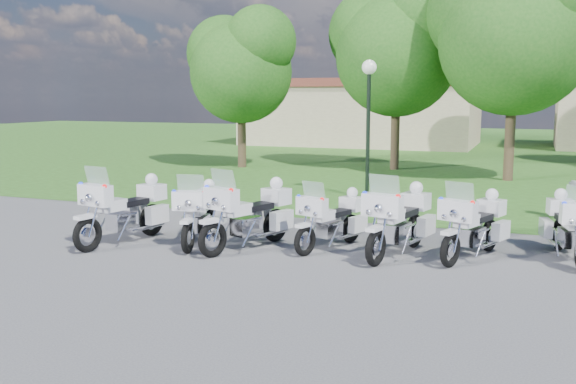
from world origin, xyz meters
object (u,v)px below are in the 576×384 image
(motorcycle_5, at_px, (475,225))
(lamp_post, at_px, (369,94))
(motorcycle_0, at_px, (126,209))
(motorcycle_3, at_px, (333,219))
(motorcycle_4, at_px, (400,220))
(motorcycle_1, at_px, (201,212))
(motorcycle_2, at_px, (251,214))
(motorcycle_6, at_px, (569,226))

(motorcycle_5, distance_m, lamp_post, 7.80)
(motorcycle_0, relative_size, motorcycle_5, 1.14)
(motorcycle_3, xyz_separation_m, motorcycle_4, (1.39, -0.08, 0.09))
(motorcycle_1, xyz_separation_m, lamp_post, (1.80, 7.16, 2.49))
(motorcycle_3, bearing_deg, motorcycle_5, -155.70)
(motorcycle_3, bearing_deg, lamp_post, -62.12)
(motorcycle_2, relative_size, motorcycle_3, 1.17)
(motorcycle_1, height_order, lamp_post, lamp_post)
(motorcycle_1, bearing_deg, motorcycle_2, 164.43)
(lamp_post, bearing_deg, motorcycle_4, -70.70)
(motorcycle_6, bearing_deg, motorcycle_3, -2.04)
(motorcycle_5, relative_size, motorcycle_6, 0.97)
(motorcycle_2, xyz_separation_m, motorcycle_5, (4.35, 0.83, -0.06))
(motorcycle_3, height_order, motorcycle_4, motorcycle_4)
(lamp_post, bearing_deg, motorcycle_3, -81.80)
(motorcycle_4, distance_m, lamp_post, 7.50)
(motorcycle_3, xyz_separation_m, lamp_post, (-0.95, 6.61, 2.53))
(motorcycle_5, bearing_deg, motorcycle_4, 32.99)
(lamp_post, bearing_deg, motorcycle_0, -113.23)
(motorcycle_2, relative_size, motorcycle_4, 0.99)
(motorcycle_1, height_order, motorcycle_5, motorcycle_1)
(motorcycle_1, bearing_deg, motorcycle_3, 178.15)
(motorcycle_3, bearing_deg, motorcycle_6, -150.45)
(motorcycle_1, bearing_deg, motorcycle_4, 173.27)
(motorcycle_4, relative_size, motorcycle_6, 1.08)
(motorcycle_4, relative_size, lamp_post, 0.59)
(motorcycle_6, distance_m, lamp_post, 8.34)
(motorcycle_1, bearing_deg, motorcycle_5, 174.80)
(motorcycle_5, xyz_separation_m, lamp_post, (-3.73, 6.39, 2.49))
(motorcycle_0, distance_m, motorcycle_1, 1.59)
(motorcycle_3, height_order, motorcycle_6, motorcycle_6)
(motorcycle_1, xyz_separation_m, motorcycle_4, (4.15, 0.47, 0.05))
(motorcycle_2, distance_m, lamp_post, 7.64)
(motorcycle_4, bearing_deg, motorcycle_1, 19.40)
(motorcycle_3, bearing_deg, motorcycle_4, -163.72)
(lamp_post, bearing_deg, motorcycle_6, -47.13)
(motorcycle_3, relative_size, motorcycle_6, 0.91)
(motorcycle_5, bearing_deg, motorcycle_6, -141.35)
(motorcycle_0, xyz_separation_m, motorcycle_5, (7.04, 1.31, -0.07))
(motorcycle_2, height_order, motorcycle_5, motorcycle_2)
(motorcycle_3, relative_size, lamp_post, 0.50)
(motorcycle_4, bearing_deg, motorcycle_6, -151.44)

